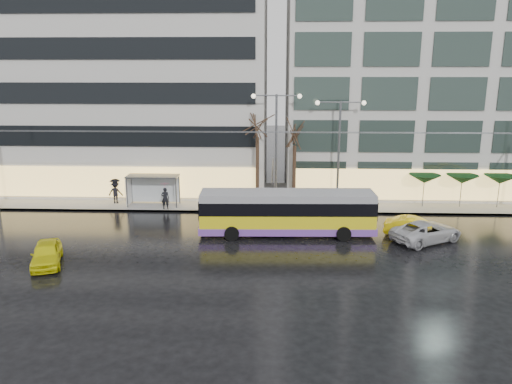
# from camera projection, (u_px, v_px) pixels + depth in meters

# --- Properties ---
(ground) EXTENTS (140.00, 140.00, 0.00)m
(ground) POSITION_uv_depth(u_px,v_px,m) (243.00, 255.00, 30.65)
(ground) COLOR black
(ground) RESTS_ON ground
(sidewalk) EXTENTS (80.00, 10.00, 0.15)m
(sidewalk) POSITION_uv_depth(u_px,v_px,m) (275.00, 196.00, 44.12)
(sidewalk) COLOR gray
(sidewalk) RESTS_ON ground
(kerb) EXTENTS (80.00, 0.10, 0.15)m
(kerb) POSITION_uv_depth(u_px,v_px,m) (275.00, 212.00, 39.33)
(kerb) COLOR slate
(kerb) RESTS_ON ground
(building_left) EXTENTS (34.00, 14.00, 22.00)m
(building_left) POSITION_uv_depth(u_px,v_px,m) (86.00, 68.00, 46.94)
(building_left) COLOR #B9B7B0
(building_left) RESTS_ON sidewalk
(building_right) EXTENTS (32.00, 14.00, 25.00)m
(building_right) POSITION_uv_depth(u_px,v_px,m) (464.00, 51.00, 45.28)
(building_right) COLOR #B9B7B0
(building_right) RESTS_ON sidewalk
(trolleybus) EXTENTS (11.89, 4.71, 5.48)m
(trolleybus) POSITION_uv_depth(u_px,v_px,m) (287.00, 214.00, 33.95)
(trolleybus) COLOR gold
(trolleybus) RESTS_ON ground
(catenary) EXTENTS (42.24, 5.12, 7.00)m
(catenary) POSITION_uv_depth(u_px,v_px,m) (263.00, 163.00, 37.27)
(catenary) COLOR #595B60
(catenary) RESTS_ON ground
(bus_shelter) EXTENTS (4.20, 1.60, 2.51)m
(bus_shelter) POSITION_uv_depth(u_px,v_px,m) (149.00, 183.00, 40.84)
(bus_shelter) COLOR #595B60
(bus_shelter) RESTS_ON sidewalk
(street_lamp_near) EXTENTS (3.96, 0.36, 9.03)m
(street_lamp_near) POSITION_uv_depth(u_px,v_px,m) (276.00, 135.00, 39.58)
(street_lamp_near) COLOR #595B60
(street_lamp_near) RESTS_ON sidewalk
(street_lamp_far) EXTENTS (3.96, 0.36, 8.53)m
(street_lamp_far) POSITION_uv_depth(u_px,v_px,m) (339.00, 138.00, 39.46)
(street_lamp_far) COLOR #595B60
(street_lamp_far) RESTS_ON sidewalk
(tree_a) EXTENTS (3.20, 3.20, 8.40)m
(tree_a) POSITION_uv_depth(u_px,v_px,m) (257.00, 120.00, 39.57)
(tree_a) COLOR black
(tree_a) RESTS_ON sidewalk
(tree_b) EXTENTS (3.20, 3.20, 7.70)m
(tree_b) POSITION_uv_depth(u_px,v_px,m) (295.00, 129.00, 39.82)
(tree_b) COLOR black
(tree_b) RESTS_ON sidewalk
(parasol_a) EXTENTS (2.50, 2.50, 2.65)m
(parasol_a) POSITION_uv_depth(u_px,v_px,m) (424.00, 179.00, 40.19)
(parasol_a) COLOR #595B60
(parasol_a) RESTS_ON sidewalk
(parasol_b) EXTENTS (2.50, 2.50, 2.65)m
(parasol_b) POSITION_uv_depth(u_px,v_px,m) (462.00, 179.00, 40.08)
(parasol_b) COLOR #595B60
(parasol_b) RESTS_ON sidewalk
(parasol_c) EXTENTS (2.50, 2.50, 2.65)m
(parasol_c) POSITION_uv_depth(u_px,v_px,m) (500.00, 179.00, 39.97)
(parasol_c) COLOR #595B60
(parasol_c) RESTS_ON sidewalk
(taxi_a) EXTENTS (2.83, 4.27, 1.35)m
(taxi_a) POSITION_uv_depth(u_px,v_px,m) (47.00, 254.00, 28.98)
(taxi_a) COLOR #D4D10B
(taxi_a) RESTS_ON ground
(taxi_b) EXTENTS (4.33, 2.69, 1.35)m
(taxi_b) POSITION_uv_depth(u_px,v_px,m) (415.00, 228.00, 33.64)
(taxi_b) COLOR yellow
(taxi_b) RESTS_ON ground
(sedan_silver) EXTENTS (5.43, 4.43, 1.38)m
(sedan_silver) POSITION_uv_depth(u_px,v_px,m) (427.00, 231.00, 32.83)
(sedan_silver) COLOR #BABABF
(sedan_silver) RESTS_ON ground
(pedestrian_a) EXTENTS (1.03, 1.04, 2.19)m
(pedestrian_a) POSITION_uv_depth(u_px,v_px,m) (165.00, 192.00, 39.63)
(pedestrian_a) COLOR black
(pedestrian_a) RESTS_ON sidewalk
(pedestrian_b) EXTENTS (1.14, 1.04, 1.90)m
(pedestrian_b) POSITION_uv_depth(u_px,v_px,m) (200.00, 189.00, 42.42)
(pedestrian_b) COLOR black
(pedestrian_b) RESTS_ON sidewalk
(pedestrian_c) EXTENTS (1.22, 0.84, 2.11)m
(pedestrian_c) POSITION_uv_depth(u_px,v_px,m) (115.00, 190.00, 41.45)
(pedestrian_c) COLOR black
(pedestrian_c) RESTS_ON sidewalk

